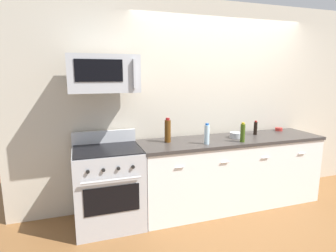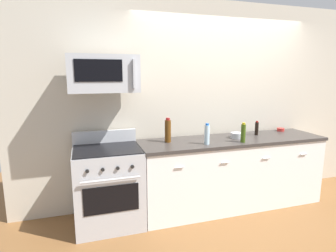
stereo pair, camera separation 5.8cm
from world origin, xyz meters
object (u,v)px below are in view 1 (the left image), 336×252
range_oven (109,186)px  bottle_water_clear (207,134)px  microwave (103,74)px  bottle_olive_oil (243,133)px  bowl_steel_prep (236,135)px  bowl_red_small (279,129)px  bottle_wine_amber (168,131)px  bottle_soy_sauce_dark (255,128)px

range_oven → bottle_water_clear: bottle_water_clear is taller
microwave → bottle_olive_oil: (1.63, -0.25, -0.71)m
range_oven → bowl_steel_prep: 1.75m
bottle_water_clear → bowl_red_small: size_ratio=2.43×
bottle_wine_amber → bowl_red_small: bottle_wine_amber is taller
microwave → bowl_red_small: bearing=3.8°
bottle_water_clear → bottle_wine_amber: bearing=149.9°
bottle_soy_sauce_dark → bottle_water_clear: bearing=-163.4°
microwave → bottle_water_clear: microwave is taller
bottle_olive_oil → bowl_red_small: size_ratio=2.35×
range_oven → bottle_soy_sauce_dark: bearing=2.6°
bottle_olive_oil → bowl_red_small: bearing=25.1°
bottle_olive_oil → bottle_soy_sauce_dark: bottle_olive_oil is taller
microwave → bottle_water_clear: (1.16, -0.21, -0.71)m
bottle_wine_amber → bottle_water_clear: bearing=-30.1°
bottle_soy_sauce_dark → bowl_steel_prep: bottle_soy_sauce_dark is taller
range_oven → bottle_water_clear: 1.30m
bottle_olive_oil → bottle_soy_sauce_dark: size_ratio=1.25×
bowl_red_small → bottle_soy_sauce_dark: bearing=-166.3°
microwave → bottle_soy_sauce_dark: (2.03, 0.05, -0.74)m
microwave → bowl_steel_prep: (1.68, -0.03, -0.79)m
bottle_olive_oil → bowl_red_small: bottle_olive_oil is taller
bottle_water_clear → bottle_wine_amber: (-0.41, 0.24, 0.02)m
microwave → bottle_soy_sauce_dark: size_ratio=3.80×
bottle_water_clear → bowl_red_small: bearing=15.6°
range_oven → microwave: 1.28m
bottle_soy_sauce_dark → bottle_olive_oil: bearing=-143.3°
bowl_red_small → bottle_water_clear: bearing=-164.4°
bottle_olive_oil → bottle_wine_amber: bottle_wine_amber is taller
bottle_soy_sauce_dark → bottle_water_clear: 0.91m
bowl_red_small → bowl_steel_prep: bowl_steel_prep is taller
bottle_water_clear → range_oven: bearing=171.7°
bottle_olive_oil → bowl_steel_prep: bottle_olive_oil is taller
range_oven → bowl_red_small: (2.53, 0.21, 0.47)m
bottle_soy_sauce_dark → bowl_red_small: 0.52m
range_oven → bottle_olive_oil: bottle_olive_oil is taller
bottle_olive_oil → bottle_water_clear: size_ratio=0.97×
range_oven → microwave: (0.00, 0.04, 1.28)m
bowl_steel_prep → bottle_wine_amber: bearing=176.3°
microwave → bottle_water_clear: size_ratio=2.94×
bottle_soy_sauce_dark → bowl_steel_prep: size_ratio=1.19×
range_oven → bottle_olive_oil: (1.63, -0.21, 0.57)m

